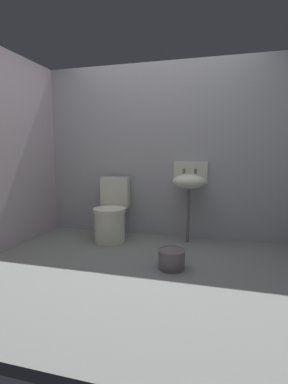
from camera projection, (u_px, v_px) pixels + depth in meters
The scene contains 5 objects.
ground_plane at pixel (136, 273), 2.72m from camera, with size 3.52×2.71×0.08m, color slate.
wall_back at pixel (162, 152), 3.71m from camera, with size 3.52×0.10×2.22m, color #A3A4AA.
toilet_near_wall at pixel (111, 215), 3.58m from camera, with size 0.44×0.63×0.78m.
sink at pixel (189, 181), 3.45m from camera, with size 0.42×0.35×0.99m.
bucket at pixel (172, 259), 2.70m from camera, with size 0.27×0.27×0.19m.
Camera 1 is at (0.75, -2.47, 1.10)m, focal length 26.61 mm.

